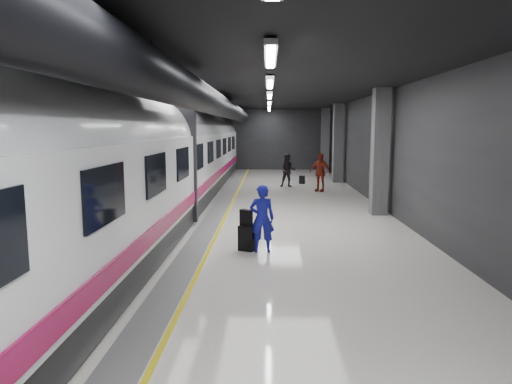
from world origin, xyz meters
TOP-DOWN VIEW (x-y plane):
  - ground at (0.00, 0.00)m, footprint 40.00×40.00m
  - platform_hall at (-0.29, 0.96)m, footprint 10.02×40.02m
  - train at (-3.25, -0.00)m, footprint 3.05×38.00m
  - traveler_main at (0.41, -3.21)m, footprint 0.64×0.43m
  - suitcase_main at (0.02, -3.10)m, footprint 0.46×0.38m
  - shoulder_bag at (0.01, -3.07)m, footprint 0.35×0.32m
  - traveler_far_a at (1.59, 9.67)m, footprint 0.88×0.69m
  - traveler_far_b at (3.11, 8.03)m, footprint 1.19×1.00m
  - suitcase_far at (2.46, 11.09)m, footprint 0.36×0.29m

SIDE VIEW (x-z plane):
  - ground at x=0.00m, z-range 0.00..0.00m
  - suitcase_far at x=2.46m, z-range 0.00..0.46m
  - suitcase_main at x=0.02m, z-range 0.00..0.65m
  - shoulder_bag at x=0.01m, z-range 0.65..1.06m
  - traveler_main at x=0.41m, z-range 0.00..1.71m
  - traveler_far_a at x=1.59m, z-range 0.00..1.77m
  - traveler_far_b at x=3.11m, z-range 0.00..1.90m
  - train at x=-3.25m, z-range 0.04..4.09m
  - platform_hall at x=-0.29m, z-range 1.28..5.79m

